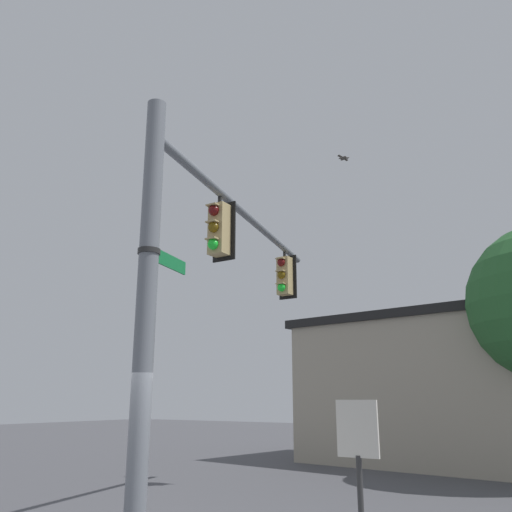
{
  "coord_description": "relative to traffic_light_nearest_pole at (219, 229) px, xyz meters",
  "views": [
    {
      "loc": [
        -5.58,
        5.61,
        2.13
      ],
      "look_at": [
        1.05,
        -4.57,
        5.4
      ],
      "focal_mm": 37.43,
      "sensor_mm": 36.0,
      "label": 1
    }
  ],
  "objects": [
    {
      "name": "street_name_sign",
      "position": [
        -0.51,
        2.19,
        -1.13
      ],
      "size": [
        0.44,
        1.3,
        0.22
      ],
      "color": "#147238"
    },
    {
      "name": "storefront_building",
      "position": [
        -2.42,
        -11.26,
        -2.91
      ],
      "size": [
        12.52,
        7.71,
        4.99
      ],
      "color": "#A89E89",
      "rests_on": "ground"
    },
    {
      "name": "signal_pole",
      "position": [
        -0.57,
        2.47,
        -2.02
      ],
      "size": [
        0.3,
        0.3,
        6.8
      ],
      "primitive_type": "cylinder",
      "color": "slate",
      "rests_on": "ground"
    },
    {
      "name": "traffic_light_nearest_pole",
      "position": [
        0.0,
        0.0,
        0.0
      ],
      "size": [
        0.54,
        0.49,
        1.31
      ],
      "color": "black"
    },
    {
      "name": "traffic_light_mid_inner",
      "position": [
        0.99,
        -4.32,
        0.0
      ],
      "size": [
        0.54,
        0.49,
        1.31
      ],
      "color": "black"
    },
    {
      "name": "mast_arm",
      "position": [
        0.36,
        -1.59,
        0.79
      ],
      "size": [
        2.04,
        8.16,
        0.18
      ],
      "primitive_type": "cylinder",
      "rotation": [
        0.0,
        1.57,
        4.94
      ],
      "color": "slate"
    },
    {
      "name": "bird_flying",
      "position": [
        -0.12,
        -6.17,
        3.98
      ],
      "size": [
        0.3,
        0.37,
        0.13
      ],
      "color": "#4C4742"
    },
    {
      "name": "historical_marker",
      "position": [
        -3.12,
        0.88,
        -4.01
      ],
      "size": [
        0.6,
        0.08,
        2.13
      ],
      "color": "#333333",
      "rests_on": "ground"
    }
  ]
}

